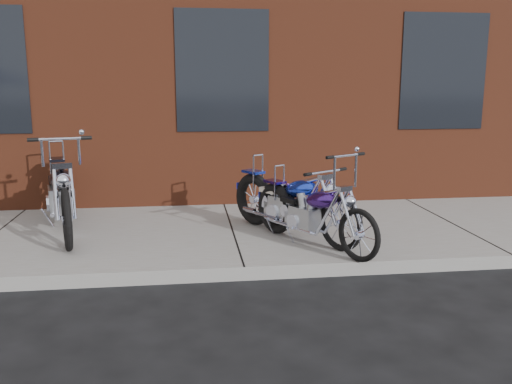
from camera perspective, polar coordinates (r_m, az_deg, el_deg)
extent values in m
plane|color=black|center=(5.71, -1.21, -9.33)|extent=(120.00, 120.00, 0.00)
cube|color=gray|center=(7.11, -2.52, -4.52)|extent=(22.00, 3.00, 0.15)
torus|color=black|center=(6.73, 2.78, -1.93)|extent=(0.43, 0.62, 0.64)
torus|color=black|center=(5.76, 11.75, -4.76)|extent=(0.34, 0.54, 0.58)
cube|color=#93969A|center=(6.32, 6.10, -2.95)|extent=(0.39, 0.44, 0.27)
ellipsoid|color=#361766|center=(6.08, 7.75, -1.04)|extent=(0.45, 0.54, 0.27)
cube|color=black|center=(6.44, 4.72, -1.01)|extent=(0.31, 0.32, 0.05)
cylinder|color=silver|center=(5.78, 11.01, -2.29)|extent=(0.16, 0.24, 0.48)
cylinder|color=silver|center=(5.74, 10.41, 3.68)|extent=(0.44, 0.27, 0.03)
cylinder|color=silver|center=(6.61, 3.20, 0.83)|extent=(0.03, 0.03, 0.43)
cylinder|color=silver|center=(6.56, 5.59, -3.46)|extent=(0.43, 0.72, 0.04)
torus|color=black|center=(7.13, 0.55, -0.94)|extent=(0.49, 0.66, 0.70)
torus|color=black|center=(6.10, 9.90, -3.57)|extent=(0.40, 0.57, 0.63)
cube|color=#93969A|center=(6.69, 4.01, -1.88)|extent=(0.44, 0.47, 0.29)
ellipsoid|color=blue|center=(6.44, 5.72, 0.14)|extent=(0.50, 0.59, 0.30)
cube|color=#BDAF9D|center=(6.83, 2.56, 0.07)|extent=(0.34, 0.35, 0.06)
cylinder|color=silver|center=(6.11, 9.12, -1.04)|extent=(0.18, 0.26, 0.52)
cylinder|color=silver|center=(6.13, 8.36, 2.00)|extent=(0.47, 0.31, 0.03)
cylinder|color=silver|center=(7.01, 0.97, 1.91)|extent=(0.03, 0.03, 0.47)
cylinder|color=silver|center=(6.94, 3.47, -2.45)|extent=(0.51, 0.76, 0.05)
torus|color=black|center=(8.00, -19.98, 0.08)|extent=(0.36, 0.81, 0.80)
torus|color=black|center=(6.31, -19.20, -3.12)|extent=(0.26, 0.72, 0.72)
cube|color=#93969A|center=(7.31, -19.71, -1.01)|extent=(0.41, 0.51, 0.33)
ellipsoid|color=black|center=(6.94, -19.75, 1.07)|extent=(0.44, 0.66, 0.34)
cube|color=black|center=(7.55, -19.93, 1.07)|extent=(0.34, 0.37, 0.07)
cylinder|color=silver|center=(6.38, -19.44, -0.29)|extent=(0.13, 0.32, 0.60)
cylinder|color=silver|center=(6.43, -19.86, 5.19)|extent=(0.60, 0.19, 0.03)
cylinder|color=silver|center=(7.84, -20.16, 2.98)|extent=(0.03, 0.03, 0.53)
cylinder|color=silver|center=(7.58, -18.73, -1.63)|extent=(0.31, 0.98, 0.05)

